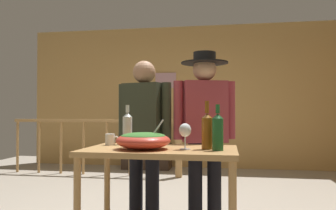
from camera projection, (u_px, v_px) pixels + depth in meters
The scene contains 15 objects.
back_wall at pixel (186, 97), 6.75m from camera, with size 6.31×0.10×2.76m, color tan.
framed_picture at pixel (166, 80), 6.76m from camera, with size 0.41×0.03×0.30m, color #C18F98.
stair_railing at pixel (118, 139), 5.83m from camera, with size 3.01×0.10×1.00m.
tv_console at pixel (147, 156), 6.50m from camera, with size 0.90×0.40×0.47m, color #38281E.
flat_screen_tv at pixel (147, 129), 6.48m from camera, with size 0.69×0.12×0.47m.
serving_table at pixel (161, 162), 2.56m from camera, with size 1.13×0.68×0.81m.
salad_bowl at pixel (143, 140), 2.50m from camera, with size 0.40×0.40×0.22m.
wine_glass at pixel (185, 131), 2.47m from camera, with size 0.09×0.09×0.19m.
wine_bottle_clear at pixel (127, 128), 2.89m from camera, with size 0.08×0.08×0.33m.
wine_bottle_amber at pixel (207, 130), 2.50m from camera, with size 0.08×0.08×0.35m.
wine_bottle_green at pixel (218, 131), 2.42m from camera, with size 0.08×0.08×0.33m.
mug_blue at pixel (146, 139), 2.86m from camera, with size 0.12×0.09×0.10m.
mug_white at pixel (110, 139), 2.81m from camera, with size 0.11×0.08×0.09m.
person_standing_left at pixel (144, 128), 3.27m from camera, with size 0.55×0.32×1.57m.
person_standing_right at pixel (205, 123), 3.17m from camera, with size 0.56×0.44×1.63m.
Camera 1 is at (0.79, -3.48, 1.08)m, focal length 36.64 mm.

